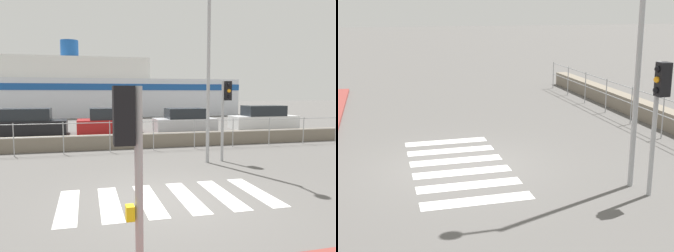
# 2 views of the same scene
# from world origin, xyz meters

# --- Properties ---
(ground_plane) EXTENTS (160.00, 160.00, 0.00)m
(ground_plane) POSITION_xyz_m (0.00, 0.00, 0.00)
(ground_plane) COLOR #565451
(crosswalk) EXTENTS (4.95, 2.40, 0.01)m
(crosswalk) POSITION_xyz_m (-0.04, 0.00, 0.00)
(crosswalk) COLOR silver
(crosswalk) RESTS_ON ground_plane
(traffic_light_far) EXTENTS (0.34, 0.32, 2.88)m
(traffic_light_far) POSITION_xyz_m (2.98, 3.61, 2.11)
(traffic_light_far) COLOR #9EA0A3
(traffic_light_far) RESTS_ON ground_plane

